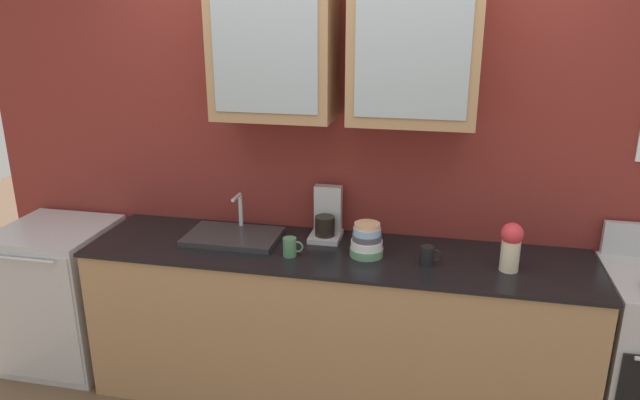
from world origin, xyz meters
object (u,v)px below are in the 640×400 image
object	(u,v)px
sink_faucet	(233,236)
dishwasher	(63,295)
bowl_stack	(367,241)
vase	(511,245)
coffee_maker	(327,219)
cup_near_sink	(290,247)
cup_near_bowls	(428,256)

from	to	relation	value
sink_faucet	dishwasher	distance (m)	1.20
sink_faucet	dishwasher	xyz separation A→B (m)	(-1.10, -0.06, -0.46)
sink_faucet	dishwasher	world-z (taller)	sink_faucet
bowl_stack	vase	distance (m)	0.72
vase	coffee_maker	bearing A→B (deg)	165.89
sink_faucet	vase	distance (m)	1.48
sink_faucet	dishwasher	size ratio (longest dim) A/B	0.58
sink_faucet	vase	size ratio (longest dim) A/B	2.07
sink_faucet	cup_near_sink	world-z (taller)	sink_faucet
bowl_stack	dishwasher	distance (m)	1.94
sink_faucet	coffee_maker	distance (m)	0.53
vase	cup_near_sink	distance (m)	1.11
cup_near_sink	dishwasher	bearing A→B (deg)	176.10
bowl_stack	cup_near_bowls	distance (m)	0.32
cup_near_bowls	coffee_maker	bearing A→B (deg)	155.13
dishwasher	cup_near_sink	bearing A→B (deg)	-3.90
cup_near_sink	dishwasher	size ratio (longest dim) A/B	0.12
coffee_maker	cup_near_sink	bearing A→B (deg)	-113.93
dishwasher	coffee_maker	size ratio (longest dim) A/B	3.04
vase	cup_near_sink	size ratio (longest dim) A/B	2.29
bowl_stack	vase	bearing A→B (deg)	-2.82
cup_near_bowls	cup_near_sink	bearing A→B (deg)	-177.16
cup_near_bowls	coffee_maker	size ratio (longest dim) A/B	0.37
vase	dishwasher	world-z (taller)	vase
sink_faucet	vase	xyz separation A→B (m)	(1.48, -0.10, 0.12)
cup_near_sink	vase	bearing A→B (deg)	2.95
bowl_stack	cup_near_sink	size ratio (longest dim) A/B	1.65
bowl_stack	dishwasher	size ratio (longest dim) A/B	0.20
bowl_stack	cup_near_bowls	size ratio (longest dim) A/B	1.68
cup_near_sink	coffee_maker	bearing A→B (deg)	66.07
vase	cup_near_sink	bearing A→B (deg)	-177.05
cup_near_bowls	sink_faucet	bearing A→B (deg)	173.32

